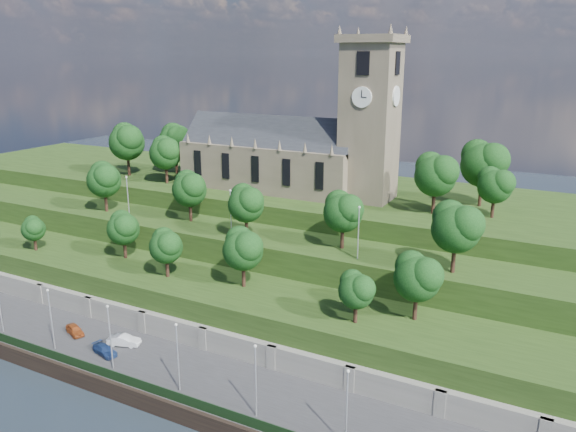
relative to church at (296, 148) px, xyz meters
The scene contains 17 objects.
ground 51.21m from the church, 90.98° to the right, with size 320.00×320.00×0.00m, color black.
promenade 45.42m from the church, 91.13° to the right, with size 160.00×12.00×2.00m, color #2D2D30.
quay_wall 50.78m from the church, 90.98° to the right, with size 160.00×0.50×2.20m, color black.
fence 49.57m from the church, 91.00° to the right, with size 160.00×0.10×1.20m, color black.
retaining_wall 39.48m from the church, 91.33° to the right, with size 160.00×2.10×5.00m.
embankment_lower 33.57m from the church, 91.61° to the right, with size 160.00×12.00×8.00m, color #203812.
embankment_upper 23.71m from the church, 92.66° to the right, with size 160.00×10.00×12.00m, color #203812.
hilltop 15.57m from the church, 101.11° to the left, with size 160.00×32.00×15.00m, color #203812.
church is the anchor object (origin of this frame).
trees_lower 29.39m from the church, 80.07° to the right, with size 65.75×8.87×8.25m.
trees_upper 18.65m from the church, 81.46° to the right, with size 65.93×8.83×9.08m.
trees_hilltop 3.05m from the church, 157.06° to the right, with size 75.34×16.48×10.50m.
lamp_posts_promenade 46.34m from the church, 93.67° to the right, with size 60.36×0.36×8.30m.
lamp_posts_upper 20.95m from the church, 92.26° to the right, with size 40.36×0.36×7.34m.
car_left 46.24m from the church, 108.88° to the right, with size 1.49×3.69×1.26m, color #964119.
car_middle 43.83m from the church, 98.09° to the right, with size 1.49×4.27×1.41m, color #BABBBF.
car_right 46.46m from the church, 98.31° to the right, with size 1.61×3.96×1.15m, color navy.
Camera 1 is at (44.22, -40.79, 38.45)m, focal length 35.00 mm.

